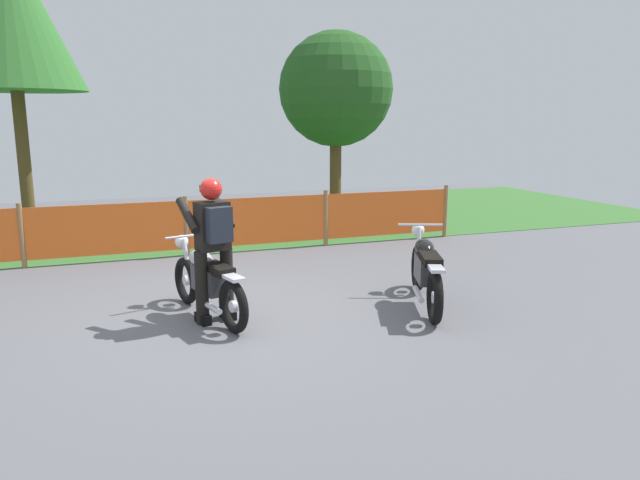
% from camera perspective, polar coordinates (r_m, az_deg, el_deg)
% --- Properties ---
extents(ground, '(24.00, 24.00, 0.02)m').
position_cam_1_polar(ground, '(7.34, -8.81, -7.37)').
color(ground, '#5B5B60').
extents(grass_verge, '(24.00, 7.16, 0.01)m').
position_cam_1_polar(grass_verge, '(14.20, -14.42, 1.60)').
color(grass_verge, '#386B2D').
rests_on(grass_verge, ground).
extents(barrier_fence, '(10.38, 0.08, 1.05)m').
position_cam_1_polar(barrier_fence, '(10.59, -12.62, 1.38)').
color(barrier_fence, olive).
rests_on(barrier_fence, ground).
extents(tree_leftmost, '(3.00, 3.00, 6.29)m').
position_cam_1_polar(tree_leftmost, '(15.30, -27.47, 18.71)').
color(tree_leftmost, brown).
rests_on(tree_leftmost, ground).
extents(tree_near_left, '(2.70, 2.70, 4.39)m').
position_cam_1_polar(tree_near_left, '(14.61, 1.53, 14.10)').
color(tree_near_left, brown).
rests_on(tree_near_left, ground).
extents(motorcycle_lead, '(0.73, 1.90, 0.92)m').
position_cam_1_polar(motorcycle_lead, '(7.28, -10.71, -3.84)').
color(motorcycle_lead, black).
rests_on(motorcycle_lead, ground).
extents(motorcycle_trailing, '(0.91, 1.93, 0.96)m').
position_cam_1_polar(motorcycle_trailing, '(7.70, 10.03, -2.82)').
color(motorcycle_trailing, black).
rests_on(motorcycle_trailing, ground).
extents(rider_lead, '(0.65, 0.76, 1.69)m').
position_cam_1_polar(rider_lead, '(6.98, -10.14, -0.21)').
color(rider_lead, black).
rests_on(rider_lead, ground).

